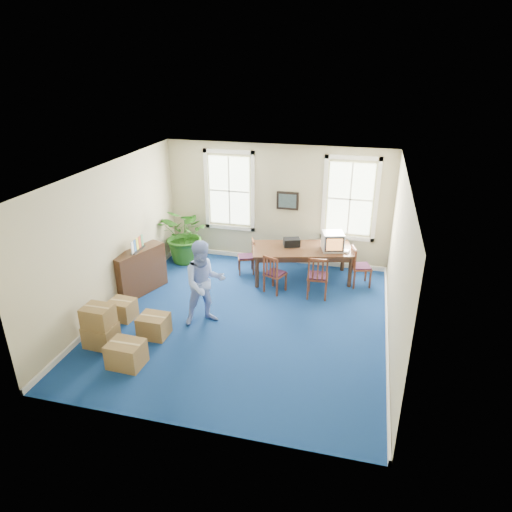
% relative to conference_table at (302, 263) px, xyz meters
% --- Properties ---
extents(floor, '(6.50, 6.50, 0.00)m').
position_rel_conference_table_xyz_m(floor, '(-0.87, -2.27, -0.42)').
color(floor, navy).
rests_on(floor, ground).
extents(ceiling, '(6.50, 6.50, 0.00)m').
position_rel_conference_table_xyz_m(ceiling, '(-0.87, -2.27, 2.78)').
color(ceiling, white).
rests_on(ceiling, ground).
extents(wall_back, '(6.50, 0.00, 6.50)m').
position_rel_conference_table_xyz_m(wall_back, '(-0.87, 0.98, 1.18)').
color(wall_back, tan).
rests_on(wall_back, ground).
extents(wall_front, '(6.50, 0.00, 6.50)m').
position_rel_conference_table_xyz_m(wall_front, '(-0.87, -5.52, 1.18)').
color(wall_front, tan).
rests_on(wall_front, ground).
extents(wall_left, '(0.00, 6.50, 6.50)m').
position_rel_conference_table_xyz_m(wall_left, '(-3.87, -2.27, 1.18)').
color(wall_left, tan).
rests_on(wall_left, ground).
extents(wall_right, '(0.00, 6.50, 6.50)m').
position_rel_conference_table_xyz_m(wall_right, '(2.13, -2.27, 1.18)').
color(wall_right, tan).
rests_on(wall_right, ground).
extents(baseboard_back, '(6.00, 0.04, 0.12)m').
position_rel_conference_table_xyz_m(baseboard_back, '(-0.87, 0.95, -0.36)').
color(baseboard_back, white).
rests_on(baseboard_back, ground).
extents(baseboard_left, '(0.04, 6.50, 0.12)m').
position_rel_conference_table_xyz_m(baseboard_left, '(-3.84, -2.27, -0.36)').
color(baseboard_left, white).
rests_on(baseboard_left, ground).
extents(baseboard_right, '(0.04, 6.50, 0.12)m').
position_rel_conference_table_xyz_m(baseboard_right, '(2.10, -2.27, -0.36)').
color(baseboard_right, white).
rests_on(baseboard_right, ground).
extents(window_left, '(1.40, 0.12, 2.20)m').
position_rel_conference_table_xyz_m(window_left, '(-2.17, 0.96, 1.48)').
color(window_left, white).
rests_on(window_left, ground).
extents(window_right, '(1.40, 0.12, 2.20)m').
position_rel_conference_table_xyz_m(window_right, '(1.03, 0.96, 1.48)').
color(window_right, white).
rests_on(window_right, ground).
extents(wall_picture, '(0.58, 0.06, 0.48)m').
position_rel_conference_table_xyz_m(wall_picture, '(-0.57, 0.93, 1.33)').
color(wall_picture, black).
rests_on(wall_picture, ground).
extents(conference_table, '(2.68, 1.73, 0.84)m').
position_rel_conference_table_xyz_m(conference_table, '(0.00, 0.00, 0.00)').
color(conference_table, '#432817').
rests_on(conference_table, ground).
extents(crt_tv, '(0.62, 0.65, 0.45)m').
position_rel_conference_table_xyz_m(crt_tv, '(0.73, 0.06, 0.65)').
color(crt_tv, '#B7B7BC').
rests_on(crt_tv, conference_table).
extents(game_console, '(0.19, 0.22, 0.05)m').
position_rel_conference_table_xyz_m(game_console, '(1.07, 0.00, 0.45)').
color(game_console, white).
rests_on(game_console, conference_table).
extents(equipment_bag, '(0.47, 0.38, 0.20)m').
position_rel_conference_table_xyz_m(equipment_bag, '(-0.28, 0.06, 0.52)').
color(equipment_bag, black).
rests_on(equipment_bag, conference_table).
extents(chair_near_left, '(0.57, 0.57, 0.97)m').
position_rel_conference_table_xyz_m(chair_near_left, '(-0.51, -0.84, 0.06)').
color(chair_near_left, brown).
rests_on(chair_near_left, ground).
extents(chair_near_right, '(0.51, 0.51, 1.06)m').
position_rel_conference_table_xyz_m(chair_near_right, '(0.51, -0.84, 0.11)').
color(chair_near_right, brown).
rests_on(chair_near_right, ground).
extents(chair_end_left, '(0.52, 0.52, 0.90)m').
position_rel_conference_table_xyz_m(chair_end_left, '(-1.46, 0.00, 0.03)').
color(chair_end_left, brown).
rests_on(chair_end_left, ground).
extents(chair_end_right, '(0.57, 0.57, 1.01)m').
position_rel_conference_table_xyz_m(chair_end_right, '(1.46, 0.00, 0.08)').
color(chair_end_right, brown).
rests_on(chair_end_right, ground).
extents(man, '(1.13, 1.08, 1.84)m').
position_rel_conference_table_xyz_m(man, '(-1.65, -2.56, 0.50)').
color(man, '#8BA5EB').
rests_on(man, ground).
extents(credenza, '(0.85, 1.44, 1.09)m').
position_rel_conference_table_xyz_m(credenza, '(-3.62, -1.66, 0.12)').
color(credenza, '#432817').
rests_on(credenza, ground).
extents(brochure_rack, '(0.33, 0.72, 0.31)m').
position_rel_conference_table_xyz_m(brochure_rack, '(-3.60, -1.66, 0.82)').
color(brochure_rack, '#99999E').
rests_on(brochure_rack, credenza).
extents(potted_plant, '(1.73, 1.61, 1.58)m').
position_rel_conference_table_xyz_m(potted_plant, '(-3.20, 0.28, 0.37)').
color(potted_plant, '#1F5414').
rests_on(potted_plant, ground).
extents(cardboard_boxes, '(1.72, 1.72, 0.90)m').
position_rel_conference_table_xyz_m(cardboard_boxes, '(-3.11, -3.77, 0.03)').
color(cardboard_boxes, olive).
rests_on(cardboard_boxes, ground).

